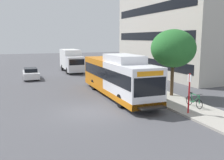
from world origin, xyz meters
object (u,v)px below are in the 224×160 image
object	(u,v)px
parked_car_far_lane	(31,73)
bus_stop_sign_pole	(189,90)
transit_bus	(117,77)
box_truck_background	(71,60)
street_tree_near_stop	(173,49)
bicycle_parked	(194,101)

from	to	relation	value
parked_car_far_lane	bus_stop_sign_pole	bearing A→B (deg)	-65.18
transit_bus	bus_stop_sign_pole	bearing A→B (deg)	-70.81
bus_stop_sign_pole	box_truck_background	size ratio (longest dim) A/B	0.37
bus_stop_sign_pole	street_tree_near_stop	world-z (taller)	street_tree_near_stop
bicycle_parked	box_truck_background	world-z (taller)	box_truck_background
bicycle_parked	street_tree_near_stop	xyz separation A→B (m)	(0.62, 3.70, 3.54)
transit_bus	bicycle_parked	world-z (taller)	transit_bus
bus_stop_sign_pole	bicycle_parked	distance (m)	1.99
parked_car_far_lane	transit_bus	bearing A→B (deg)	-62.34
street_tree_near_stop	box_truck_background	size ratio (longest dim) A/B	0.79
bicycle_parked	street_tree_near_stop	bearing A→B (deg)	80.55
street_tree_near_stop	parked_car_far_lane	world-z (taller)	street_tree_near_stop
bus_stop_sign_pole	street_tree_near_stop	bearing A→B (deg)	68.03
transit_bus	bicycle_parked	distance (m)	6.78
bus_stop_sign_pole	bicycle_parked	size ratio (longest dim) A/B	1.48
bicycle_parked	box_truck_background	xyz separation A→B (m)	(-4.07, 22.69, 1.18)
bus_stop_sign_pole	box_truck_background	xyz separation A→B (m)	(-2.77, 23.74, 0.09)
street_tree_near_stop	parked_car_far_lane	size ratio (longest dim) A/B	1.23
transit_bus	parked_car_far_lane	bearing A→B (deg)	117.66
bus_stop_sign_pole	bicycle_parked	xyz separation A→B (m)	(1.30, 1.05, -1.09)
street_tree_near_stop	parked_car_far_lane	xyz separation A→B (m)	(-10.71, 14.27, -3.44)
transit_bus	street_tree_near_stop	world-z (taller)	street_tree_near_stop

